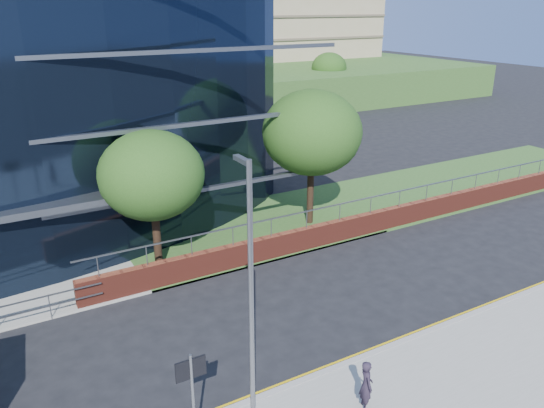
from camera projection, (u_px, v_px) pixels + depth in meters
grass_verge at (405, 194)px, 34.06m from camera, size 36.00×8.00×0.12m
retaining_wall at (398, 216)px, 29.01m from camera, size 34.00×0.40×2.11m
apartment_block at (217, 8)px, 71.42m from camera, size 60.00×42.00×30.00m
street_sign at (192, 380)px, 14.04m from camera, size 0.85×0.09×2.80m
tree_far_c at (152, 175)px, 22.96m from camera, size 4.62×4.62×6.51m
tree_far_d at (312, 133)px, 27.73m from camera, size 5.28×5.28×7.44m
tree_dist_e at (217, 75)px, 56.04m from camera, size 4.62×4.62×6.51m
tree_dist_f at (329, 68)px, 65.22m from camera, size 4.29×4.29×6.05m
streetlight_east at (251, 300)px, 13.45m from camera, size 0.15×0.77×8.00m
pedestrian at (366, 385)px, 15.62m from camera, size 0.56×0.69×1.63m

